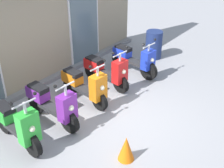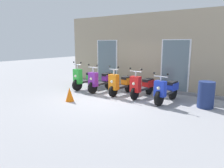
{
  "view_description": "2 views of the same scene",
  "coord_description": "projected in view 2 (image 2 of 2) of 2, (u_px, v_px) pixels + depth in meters",
  "views": [
    {
      "loc": [
        -4.51,
        -3.28,
        4.1
      ],
      "look_at": [
        0.39,
        0.51,
        0.54
      ],
      "focal_mm": 47.62,
      "sensor_mm": 36.0,
      "label": 1
    },
    {
      "loc": [
        4.62,
        -6.32,
        2.15
      ],
      "look_at": [
        -0.06,
        0.56,
        0.52
      ],
      "focal_mm": 33.88,
      "sensor_mm": 36.0,
      "label": 2
    }
  ],
  "objects": [
    {
      "name": "storefront_facade",
      "position": [
        139.0,
        53.0,
        10.04
      ],
      "size": [
        8.14,
        0.5,
        3.47
      ],
      "color": "gray",
      "rests_on": "ground_plane"
    },
    {
      "name": "scooter_green",
      "position": [
        85.0,
        79.0,
        9.95
      ],
      "size": [
        0.54,
        1.58,
        1.32
      ],
      "color": "black",
      "rests_on": "ground_plane"
    },
    {
      "name": "trash_bin",
      "position": [
        206.0,
        95.0,
        7.05
      ],
      "size": [
        0.53,
        0.53,
        0.89
      ],
      "primitive_type": "cylinder",
      "color": "navy",
      "rests_on": "ground_plane"
    },
    {
      "name": "scooter_red",
      "position": [
        142.0,
        86.0,
        8.4
      ],
      "size": [
        0.57,
        1.6,
        1.23
      ],
      "color": "black",
      "rests_on": "ground_plane"
    },
    {
      "name": "scooter_blue",
      "position": [
        167.0,
        90.0,
        7.67
      ],
      "size": [
        0.57,
        1.64,
        1.15
      ],
      "color": "black",
      "rests_on": "ground_plane"
    },
    {
      "name": "scooter_purple",
      "position": [
        101.0,
        81.0,
        9.44
      ],
      "size": [
        0.55,
        1.65,
        1.26
      ],
      "color": "black",
      "rests_on": "ground_plane"
    },
    {
      "name": "traffic_cone",
      "position": [
        70.0,
        94.0,
        7.86
      ],
      "size": [
        0.32,
        0.32,
        0.52
      ],
      "primitive_type": "cone",
      "color": "orange",
      "rests_on": "ground_plane"
    },
    {
      "name": "ground_plane",
      "position": [
        105.0,
        100.0,
        8.09
      ],
      "size": [
        40.0,
        40.0,
        0.0
      ],
      "primitive_type": "plane",
      "color": "#939399"
    },
    {
      "name": "scooter_orange",
      "position": [
        121.0,
        83.0,
        8.85
      ],
      "size": [
        0.52,
        1.54,
        1.25
      ],
      "color": "black",
      "rests_on": "ground_plane"
    }
  ]
}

